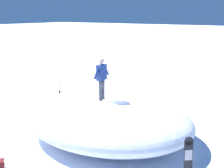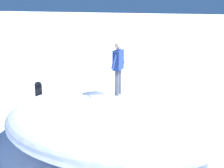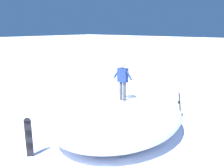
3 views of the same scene
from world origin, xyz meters
name	(u,v)px [view 3 (image 3 of 3)]	position (x,y,z in m)	size (l,w,h in m)	color
ground	(104,135)	(0.00, 0.00, 0.00)	(240.00, 240.00, 0.00)	white
snow_mound	(119,117)	(0.44, -0.58, 0.90)	(7.51, 5.63, 1.79)	white
snowboarder_standing	(123,78)	(0.38, -0.81, 2.81)	(0.23, 1.06, 1.76)	#333842
snowboard_primary_upright	(180,105)	(4.43, -1.72, 0.81)	(0.35, 0.33, 1.57)	black
snowboard_secondary_upright	(29,137)	(-3.64, 0.72, 0.88)	(0.33, 0.33, 1.70)	black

